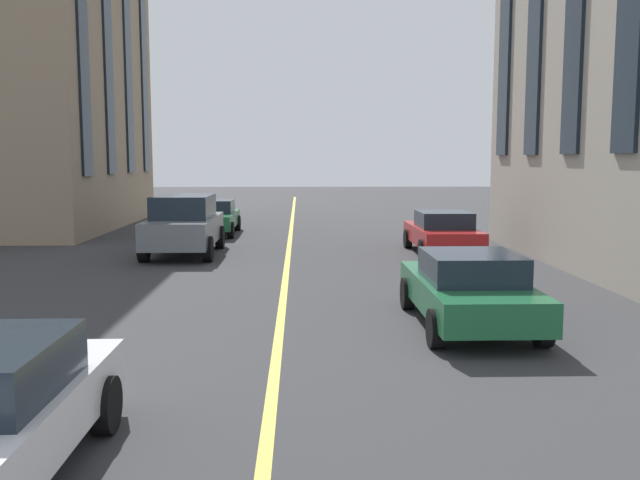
{
  "coord_description": "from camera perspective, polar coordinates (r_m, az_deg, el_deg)",
  "views": [
    {
      "loc": [
        5.41,
        -0.36,
        3.02
      ],
      "look_at": [
        14.56,
        -0.63,
        1.94
      ],
      "focal_mm": 38.81,
      "sensor_mm": 36.0,
      "label": 1
    }
  ],
  "objects": [
    {
      "name": "car_grey_near",
      "position": [
        22.16,
        -11.14,
        1.29
      ],
      "size": [
        4.7,
        2.14,
        1.88
      ],
      "color": "slate",
      "rests_on": "ground_plane"
    },
    {
      "name": "car_green_trailing",
      "position": [
        12.73,
        12.16,
        -3.92
      ],
      "size": [
        4.4,
        1.95,
        1.37
      ],
      "color": "#1E6038",
      "rests_on": "ground_plane"
    },
    {
      "name": "car_red_parked_b",
      "position": [
        22.27,
        10.06,
        0.65
      ],
      "size": [
        4.4,
        1.95,
        1.37
      ],
      "color": "#B21E1E",
      "rests_on": "ground_plane"
    },
    {
      "name": "lane_centre_line",
      "position": [
        14.9,
        -3.07,
        -4.97
      ],
      "size": [
        80.0,
        0.16,
        0.01
      ],
      "color": "#D8C64C",
      "rests_on": "ground_plane"
    },
    {
      "name": "car_green_mid",
      "position": [
        28.02,
        -8.83,
        1.9
      ],
      "size": [
        4.4,
        1.95,
        1.37
      ],
      "color": "#1E6038",
      "rests_on": "ground_plane"
    }
  ]
}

